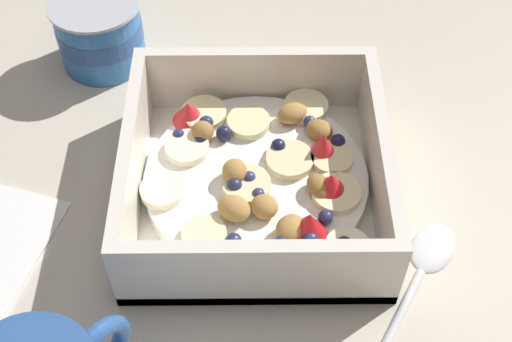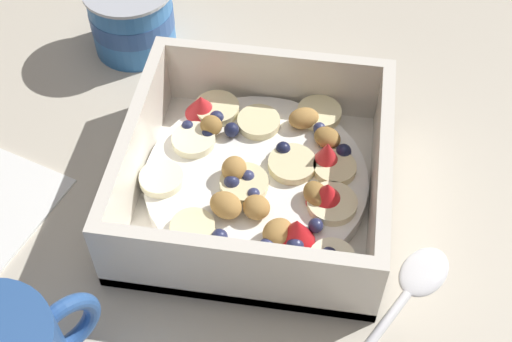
{
  "view_description": "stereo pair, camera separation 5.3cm",
  "coord_description": "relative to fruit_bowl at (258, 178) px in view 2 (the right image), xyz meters",
  "views": [
    {
      "loc": [
        0.01,
        -0.35,
        0.44
      ],
      "look_at": [
        0.02,
        -0.02,
        0.03
      ],
      "focal_mm": 47.76,
      "sensor_mm": 36.0,
      "label": 1
    },
    {
      "loc": [
        0.07,
        -0.35,
        0.44
      ],
      "look_at": [
        0.02,
        -0.02,
        0.03
      ],
      "focal_mm": 47.76,
      "sensor_mm": 36.0,
      "label": 2
    }
  ],
  "objects": [
    {
      "name": "fruit_bowl",
      "position": [
        0.0,
        0.0,
        0.0
      ],
      "size": [
        0.2,
        0.2,
        0.07
      ],
      "color": "white",
      "rests_on": "ground"
    },
    {
      "name": "ground_plane",
      "position": [
        -0.02,
        0.02,
        -0.02
      ],
      "size": [
        2.4,
        2.4,
        0.0
      ],
      "primitive_type": "plane",
      "color": "beige"
    },
    {
      "name": "yogurt_cup",
      "position": [
        -0.14,
        0.16,
        0.01
      ],
      "size": [
        0.08,
        0.08,
        0.07
      ],
      "color": "#3370B7",
      "rests_on": "ground"
    },
    {
      "name": "spoon",
      "position": [
        0.12,
        -0.08,
        -0.02
      ],
      "size": [
        0.1,
        0.16,
        0.01
      ],
      "color": "silver",
      "rests_on": "ground"
    }
  ]
}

